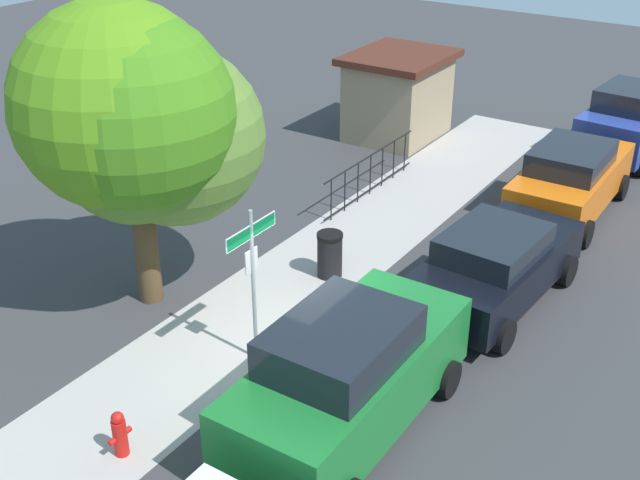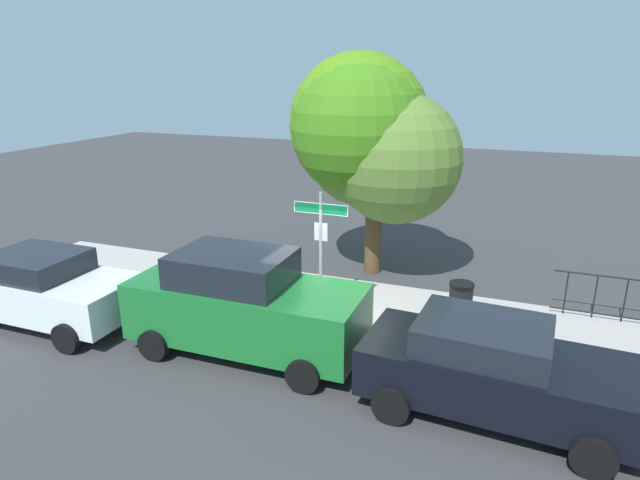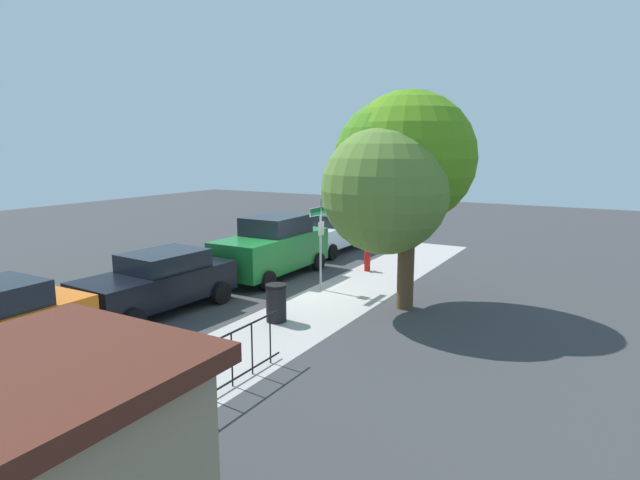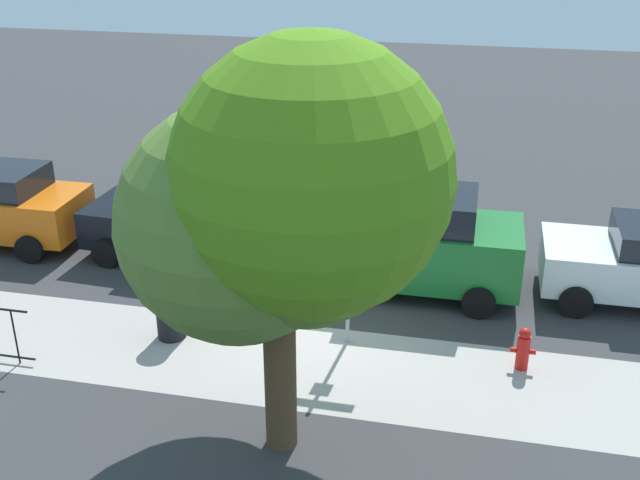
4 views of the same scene
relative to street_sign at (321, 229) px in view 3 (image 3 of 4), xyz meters
The scene contains 10 objects.
ground_plane 2.07m from the street_sign, 37.65° to the right, with size 60.00×60.00×0.00m, color #38383A.
sidewalk_strip 3.32m from the street_sign, 19.62° to the left, with size 24.00×2.60×0.00m, color #AAA39E.
street_sign is the anchor object (origin of this frame).
shade_tree 3.23m from the street_sign, 83.08° to the left, with size 4.61×3.90×5.99m.
car_white 6.28m from the street_sign, 153.47° to the right, with size 4.10×2.08×1.63m.
car_green 2.62m from the street_sign, 107.32° to the right, with size 4.70×2.12×2.10m.
car_black 5.04m from the street_sign, 34.03° to the right, with size 4.45×2.26×1.63m.
iron_fence 7.62m from the street_sign, 14.69° to the left, with size 4.29×0.04×1.07m.
fire_hydrant 3.45m from the street_sign, behind, with size 0.42×0.22×0.78m.
trash_bin 3.53m from the street_sign, ahead, with size 0.55×0.55×0.98m.
Camera 3 is at (13.10, 8.22, 4.40)m, focal length 28.85 mm.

